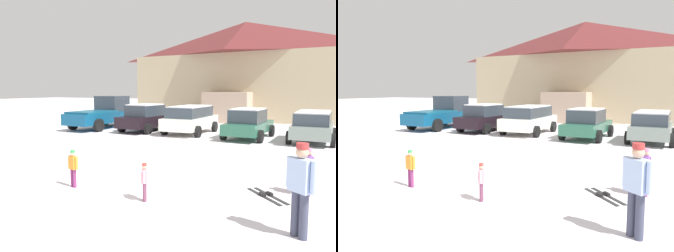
{
  "view_description": "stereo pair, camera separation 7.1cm",
  "coord_description": "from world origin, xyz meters",
  "views": [
    {
      "loc": [
        4.78,
        -4.02,
        2.56
      ],
      "look_at": [
        -0.56,
        6.78,
        1.23
      ],
      "focal_mm": 35.0,
      "sensor_mm": 36.0,
      "label": 1
    },
    {
      "loc": [
        4.84,
        -3.99,
        2.56
      ],
      "look_at": [
        -0.56,
        6.78,
        1.23
      ],
      "focal_mm": 35.0,
      "sensor_mm": 36.0,
      "label": 2
    }
  ],
  "objects": [
    {
      "name": "pair_of_skis",
      "position": [
        3.52,
        3.92,
        0.02
      ],
      "size": [
        1.14,
        1.18,
        0.08
      ],
      "color": "#252829",
      "rests_on": "ground"
    },
    {
      "name": "skier_child_in_orange_jacket",
      "position": [
        -1.2,
        2.43,
        0.56
      ],
      "size": [
        0.36,
        0.19,
        0.99
      ],
      "color": "#792D61",
      "rests_on": "ground"
    },
    {
      "name": "skier_child_in_purple_jacket",
      "position": [
        4.39,
        4.44,
        0.66
      ],
      "size": [
        0.24,
        0.42,
        1.16
      ],
      "color": "#7D2A5C",
      "rests_on": "ground"
    },
    {
      "name": "skier_adult_in_blue_parka",
      "position": [
        4.4,
        1.89,
        0.94
      ],
      "size": [
        0.52,
        0.43,
        1.67
      ],
      "color": "#3C4055",
      "rests_on": "ground"
    },
    {
      "name": "skier_child_in_pink_snowsuit",
      "position": [
        1.04,
        2.31,
        0.5
      ],
      "size": [
        0.2,
        0.31,
        0.89
      ],
      "color": "#6C3952",
      "rests_on": "ground"
    },
    {
      "name": "parked_black_sedan",
      "position": [
        -5.45,
        13.62,
        0.85
      ],
      "size": [
        2.35,
        4.41,
        1.69
      ],
      "color": "black",
      "rests_on": "ground"
    },
    {
      "name": "pickup_truck",
      "position": [
        -8.92,
        13.94,
        0.99
      ],
      "size": [
        2.39,
        5.64,
        2.15
      ],
      "color": "navy",
      "rests_on": "ground"
    },
    {
      "name": "parked_white_suv",
      "position": [
        -2.55,
        13.79,
        0.89
      ],
      "size": [
        2.29,
        4.49,
        1.64
      ],
      "color": "white",
      "rests_on": "ground"
    },
    {
      "name": "ground",
      "position": [
        0.0,
        0.0,
        0.0
      ],
      "size": [
        160.0,
        160.0,
        0.0
      ],
      "primitive_type": "plane",
      "color": "white"
    },
    {
      "name": "parked_green_coupe",
      "position": [
        0.97,
        13.3,
        0.81
      ],
      "size": [
        2.24,
        4.28,
        1.6
      ],
      "color": "#29634C",
      "rests_on": "ground"
    },
    {
      "name": "ski_lodge",
      "position": [
        -2.34,
        26.17,
        4.4
      ],
      "size": [
        18.86,
        10.78,
        8.66
      ],
      "color": "tan",
      "rests_on": "ground"
    },
    {
      "name": "parked_grey_wagon",
      "position": [
        4.1,
        13.48,
        0.83
      ],
      "size": [
        2.21,
        4.21,
        1.53
      ],
      "color": "gray",
      "rests_on": "ground"
    }
  ]
}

